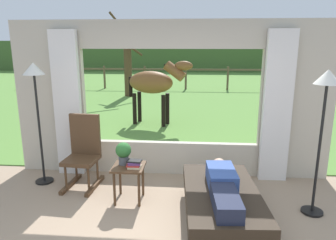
% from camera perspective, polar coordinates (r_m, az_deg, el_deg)
% --- Properties ---
extents(back_wall_with_window, '(5.20, 0.12, 2.55)m').
position_cam_1_polar(back_wall_with_window, '(5.18, 0.41, 3.34)').
color(back_wall_with_window, '#BCB29E').
rests_on(back_wall_with_window, ground_plane).
extents(curtain_panel_left, '(0.44, 0.10, 2.40)m').
position_cam_1_polar(curtain_panel_left, '(5.45, -17.74, 2.67)').
color(curtain_panel_left, silver).
rests_on(curtain_panel_left, ground_plane).
extents(curtain_panel_right, '(0.44, 0.10, 2.40)m').
position_cam_1_polar(curtain_panel_right, '(5.21, 19.18, 2.08)').
color(curtain_panel_right, silver).
rests_on(curtain_panel_right, ground_plane).
extents(outdoor_pasture_lawn, '(36.00, 21.68, 0.02)m').
position_cam_1_polar(outdoor_pasture_lawn, '(16.14, 3.29, 5.94)').
color(outdoor_pasture_lawn, '#568438').
rests_on(outdoor_pasture_lawn, ground_plane).
extents(distant_hill_ridge, '(36.00, 2.00, 2.40)m').
position_cam_1_polar(distant_hill_ridge, '(25.85, 3.90, 11.49)').
color(distant_hill_ridge, '#425E2E').
rests_on(distant_hill_ridge, ground_plane).
extents(recliner_sofa, '(1.00, 1.75, 0.42)m').
position_cam_1_polar(recliner_sofa, '(4.12, 9.64, -14.94)').
color(recliner_sofa, black).
rests_on(recliner_sofa, ground_plane).
extents(reclining_person, '(0.38, 1.44, 0.22)m').
position_cam_1_polar(reclining_person, '(3.94, 9.88, -11.41)').
color(reclining_person, '#334C8C').
rests_on(reclining_person, recliner_sofa).
extents(rocking_chair, '(0.51, 0.71, 1.12)m').
position_cam_1_polar(rocking_chair, '(5.09, -15.08, -5.53)').
color(rocking_chair, '#4C331E').
rests_on(rocking_chair, ground_plane).
extents(side_table, '(0.44, 0.44, 0.52)m').
position_cam_1_polar(side_table, '(4.50, -7.13, -9.37)').
color(side_table, '#4C331E').
rests_on(side_table, ground_plane).
extents(potted_plant, '(0.22, 0.22, 0.32)m').
position_cam_1_polar(potted_plant, '(4.47, -8.09, -5.75)').
color(potted_plant, '#4C5156').
rests_on(potted_plant, side_table).
extents(book_stack, '(0.21, 0.16, 0.11)m').
position_cam_1_polar(book_stack, '(4.38, -6.14, -7.95)').
color(book_stack, beige).
rests_on(book_stack, side_table).
extents(floor_lamp_left, '(0.32, 0.32, 1.91)m').
position_cam_1_polar(floor_lamp_left, '(5.16, -22.93, 5.50)').
color(floor_lamp_left, black).
rests_on(floor_lamp_left, ground_plane).
extents(floor_lamp_right, '(0.32, 0.32, 1.88)m').
position_cam_1_polar(floor_lamp_right, '(4.27, 26.62, 3.37)').
color(floor_lamp_right, black).
rests_on(floor_lamp_right, ground_plane).
extents(horse, '(1.82, 0.86, 1.73)m').
position_cam_1_polar(horse, '(8.47, -2.62, 6.72)').
color(horse, brown).
rests_on(horse, outdoor_pasture_lawn).
extents(pasture_tree, '(1.25, 1.20, 3.38)m').
position_cam_1_polar(pasture_tree, '(13.30, -7.33, 10.43)').
color(pasture_tree, '#4C3823').
rests_on(pasture_tree, outdoor_pasture_lawn).
extents(pasture_fence_line, '(16.10, 0.10, 1.10)m').
position_cam_1_polar(pasture_fence_line, '(15.28, 3.26, 8.28)').
color(pasture_fence_line, brown).
rests_on(pasture_fence_line, outdoor_pasture_lawn).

